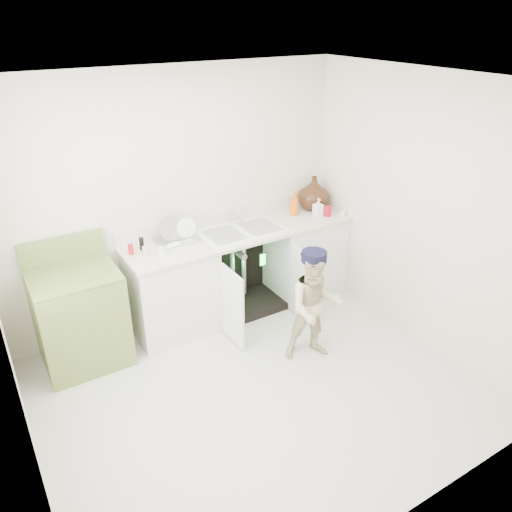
{
  "coord_description": "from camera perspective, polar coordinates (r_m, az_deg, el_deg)",
  "views": [
    {
      "loc": [
        -1.74,
        -2.82,
        2.93
      ],
      "look_at": [
        0.41,
        0.7,
        0.87
      ],
      "focal_mm": 35.0,
      "sensor_mm": 36.0,
      "label": 1
    }
  ],
  "objects": [
    {
      "name": "repair_worker",
      "position": [
        4.52,
        6.74,
        -5.66
      ],
      "size": [
        0.62,
        1.01,
        1.07
      ],
      "rotation": [
        0.0,
        0.0,
        -0.38
      ],
      "color": "beige",
      "rests_on": "ground"
    },
    {
      "name": "counter_run",
      "position": [
        5.27,
        -1.17,
        -1.15
      ],
      "size": [
        2.44,
        1.02,
        1.27
      ],
      "color": "silver",
      "rests_on": "ground"
    },
    {
      "name": "avocado_stove",
      "position": [
        4.74,
        -19.48,
        -6.5
      ],
      "size": [
        0.73,
        0.65,
        1.13
      ],
      "color": "olive",
      "rests_on": "ground"
    },
    {
      "name": "room_shell",
      "position": [
        3.72,
        0.25,
        -0.34
      ],
      "size": [
        6.0,
        5.5,
        1.26
      ],
      "color": "beige",
      "rests_on": "ground"
    },
    {
      "name": "ground",
      "position": [
        4.43,
        0.22,
        -14.92
      ],
      "size": [
        3.5,
        3.5,
        0.0
      ],
      "primitive_type": "plane",
      "color": "beige",
      "rests_on": "ground"
    }
  ]
}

